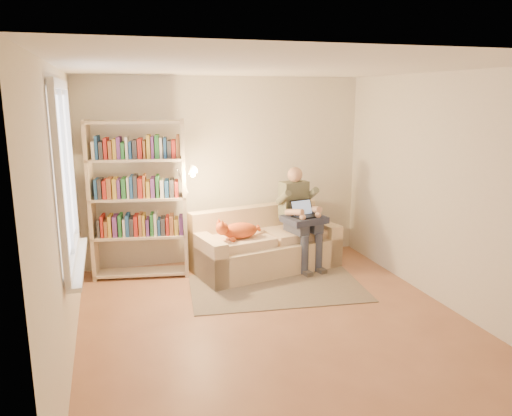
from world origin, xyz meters
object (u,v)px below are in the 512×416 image
object	(u,v)px
bookshelf	(138,192)
laptop	(302,212)
sofa	(265,247)
person	(299,212)
cat	(238,230)

from	to	relation	value
bookshelf	laptop	bearing A→B (deg)	0.07
laptop	bookshelf	world-z (taller)	bookshelf
sofa	laptop	size ratio (longest dim) A/B	5.52
person	cat	world-z (taller)	person
sofa	bookshelf	bearing A→B (deg)	162.07
sofa	person	distance (m)	0.68
person	sofa	bearing A→B (deg)	161.62
sofa	bookshelf	xyz separation A→B (m)	(-1.65, 0.17, 0.83)
person	laptop	xyz separation A→B (m)	(0.00, -0.12, 0.02)
sofa	laptop	distance (m)	0.71
sofa	person	world-z (taller)	person
cat	laptop	xyz separation A→B (m)	(0.91, 0.05, 0.16)
laptop	bookshelf	size ratio (longest dim) A/B	0.18
person	laptop	distance (m)	0.12
sofa	cat	size ratio (longest dim) A/B	3.04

